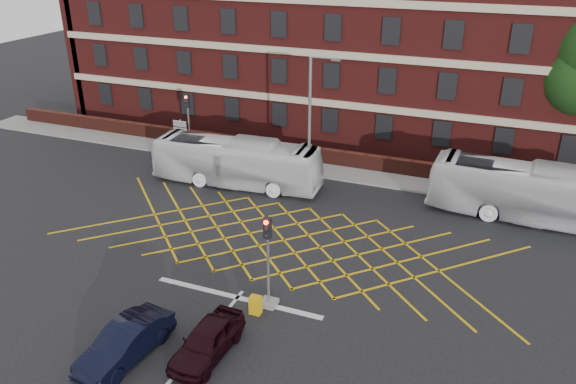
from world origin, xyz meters
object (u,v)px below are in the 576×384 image
at_px(bus_right, 536,194).
at_px(street_lamp, 310,149).
at_px(bus_left, 236,162).
at_px(car_navy, 125,342).
at_px(traffic_light_far, 189,128).
at_px(traffic_light_near, 268,270).
at_px(direction_signs, 180,130).
at_px(utility_cabinet, 256,305).
at_px(car_maroon, 207,340).

bearing_deg(bus_right, street_lamp, 97.19).
relative_size(bus_left, car_navy, 2.57).
distance_m(bus_right, street_lamp, 12.99).
distance_m(bus_left, traffic_light_far, 7.12).
distance_m(bus_left, bus_right, 17.67).
xyz_separation_m(traffic_light_near, direction_signs, (-13.83, 15.49, -0.39)).
xyz_separation_m(bus_left, utility_cabinet, (6.72, -11.81, -1.10)).
bearing_deg(street_lamp, traffic_light_far, 161.97).
distance_m(bus_left, traffic_light_near, 13.11).
relative_size(car_navy, traffic_light_near, 0.99).
xyz_separation_m(traffic_light_far, street_lamp, (10.52, -3.43, 1.09)).
xyz_separation_m(car_navy, street_lamp, (1.39, 16.74, 2.15)).
height_order(bus_right, car_maroon, bus_right).
xyz_separation_m(bus_left, car_maroon, (6.09, -14.81, -0.86)).
bearing_deg(car_navy, street_lamp, 91.86).
relative_size(car_maroon, street_lamp, 0.46).
bearing_deg(street_lamp, bus_left, -172.11).
bearing_deg(traffic_light_far, street_lamp, -18.03).
bearing_deg(bus_right, car_maroon, 147.67).
xyz_separation_m(street_lamp, direction_signs, (-11.52, 3.77, -1.47)).
bearing_deg(direction_signs, utility_cabinet, -50.15).
height_order(bus_left, utility_cabinet, bus_left).
distance_m(street_lamp, utility_cabinet, 12.86).
bearing_deg(direction_signs, traffic_light_far, -19.10).
relative_size(bus_right, car_navy, 2.74).
height_order(car_maroon, direction_signs, direction_signs).
relative_size(bus_right, traffic_light_near, 2.71).
relative_size(traffic_light_far, direction_signs, 1.94).
distance_m(bus_left, car_navy, 16.45).
bearing_deg(utility_cabinet, direction_signs, 129.85).
xyz_separation_m(bus_left, street_lamp, (4.69, 0.65, 1.34)).
relative_size(car_maroon, utility_cabinet, 4.63).
relative_size(bus_left, direction_signs, 4.93).
bearing_deg(traffic_light_far, utility_cabinet, -51.69).
height_order(traffic_light_near, traffic_light_far, same).
bearing_deg(direction_signs, street_lamp, -18.13).
height_order(bus_right, traffic_light_near, traffic_light_near).
bearing_deg(traffic_light_near, car_maroon, -103.78).
xyz_separation_m(car_navy, utility_cabinet, (3.42, 4.28, -0.28)).
distance_m(car_navy, traffic_light_far, 22.17).
distance_m(bus_left, utility_cabinet, 13.63).
xyz_separation_m(car_maroon, direction_signs, (-12.92, 19.23, 0.72)).
bearing_deg(bus_right, traffic_light_near, 142.89).
bearing_deg(traffic_light_far, direction_signs, 160.90).
distance_m(bus_left, car_maroon, 16.03).
distance_m(traffic_light_near, traffic_light_far, 19.86).
bearing_deg(car_maroon, street_lamp, 97.55).
xyz_separation_m(bus_right, car_navy, (-14.28, -17.80, -0.92)).
distance_m(traffic_light_near, direction_signs, 20.77).
bearing_deg(bus_left, traffic_light_near, -151.07).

